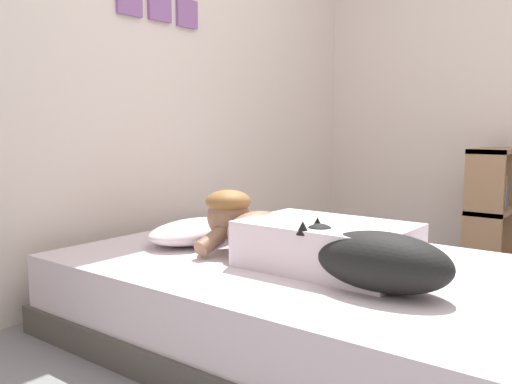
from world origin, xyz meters
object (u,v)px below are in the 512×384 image
pillow (196,231)px  cell_phone (312,260)px  bed (298,301)px  dog (373,259)px  bookshelf (491,204)px  person_lying (297,237)px  coffee_cup (259,231)px

pillow → cell_phone: bearing=-86.4°
bed → dog: (-0.18, -0.42, 0.28)m
dog → bookshelf: bookshelf is taller
bed → person_lying: (-0.04, -0.02, 0.28)m
bed → dog: 0.54m
dog → coffee_cup: bearing=62.3°
dog → bookshelf: (2.09, 0.14, -0.06)m
bed → coffee_cup: (0.24, 0.39, 0.21)m
coffee_cup → cell_phone: size_ratio=0.89×
bed → person_lying: person_lying is taller
pillow → coffee_cup: bearing=-35.3°
bookshelf → bed: bearing=171.8°
person_lying → cell_phone: (0.06, -0.03, -0.10)m
person_lying → pillow: bearing=87.6°
person_lying → coffee_cup: size_ratio=7.36×
bed → cell_phone: size_ratio=14.19×
bed → dog: bearing=-113.8°
pillow → person_lying: 0.59m
bookshelf → coffee_cup: bearing=158.4°
bed → coffee_cup: 0.50m
person_lying → coffee_cup: (0.28, 0.41, -0.07)m
person_lying → cell_phone: 0.12m
bed → pillow: bearing=92.0°
pillow → person_lying: (-0.03, -0.59, 0.05)m
person_lying → bookshelf: bookshelf is taller
bed → coffee_cup: size_ratio=15.89×
bed → bookshelf: (1.91, -0.27, 0.21)m
cell_phone → coffee_cup: bearing=63.5°
pillow → bookshelf: 2.10m
cell_phone → bookshelf: bookshelf is taller
dog → coffee_cup: dog is taller
dog → coffee_cup: size_ratio=4.60×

